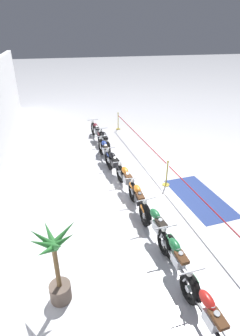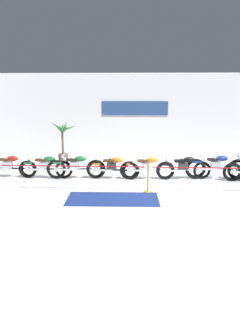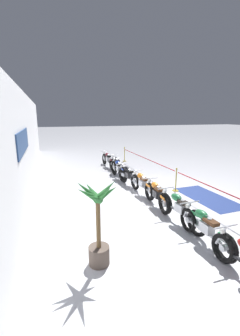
% 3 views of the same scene
% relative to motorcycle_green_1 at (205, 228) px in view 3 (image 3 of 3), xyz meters
% --- Properties ---
extents(ground_plane, '(120.00, 120.00, 0.00)m').
position_rel_motorcycle_green_1_xyz_m(ground_plane, '(3.99, -0.54, -0.46)').
color(ground_plane, silver).
extents(back_wall, '(28.00, 0.29, 4.20)m').
position_rel_motorcycle_green_1_xyz_m(back_wall, '(3.99, 4.59, 1.64)').
color(back_wall, white).
rests_on(back_wall, ground).
extents(motorcycle_green_1, '(2.16, 0.62, 0.93)m').
position_rel_motorcycle_green_1_xyz_m(motorcycle_green_1, '(0.00, 0.00, 0.00)').
color(motorcycle_green_1, black).
rests_on(motorcycle_green_1, ground).
extents(motorcycle_green_2, '(2.31, 0.62, 0.96)m').
position_rel_motorcycle_green_1_xyz_m(motorcycle_green_2, '(1.22, -0.02, 0.01)').
color(motorcycle_green_2, black).
rests_on(motorcycle_green_2, ground).
extents(motorcycle_orange_3, '(2.09, 0.62, 0.92)m').
position_rel_motorcycle_green_1_xyz_m(motorcycle_orange_3, '(2.66, 0.03, -0.01)').
color(motorcycle_orange_3, black).
rests_on(motorcycle_orange_3, ground).
extents(motorcycle_orange_4, '(2.13, 0.62, 0.94)m').
position_rel_motorcycle_green_1_xyz_m(motorcycle_orange_4, '(3.99, 0.03, -0.00)').
color(motorcycle_orange_4, black).
rests_on(motorcycle_orange_4, ground).
extents(motorcycle_black_5, '(2.12, 0.62, 0.93)m').
position_rel_motorcycle_green_1_xyz_m(motorcycle_black_5, '(5.43, 0.13, 0.00)').
color(motorcycle_black_5, black).
rests_on(motorcycle_black_5, ground).
extents(motorcycle_blue_6, '(2.44, 0.62, 0.98)m').
position_rel_motorcycle_green_1_xyz_m(motorcycle_blue_6, '(6.69, 0.21, 0.02)').
color(motorcycle_blue_6, black).
rests_on(motorcycle_blue_6, ground).
extents(motorcycle_black_7, '(2.26, 0.62, 0.94)m').
position_rel_motorcycle_green_1_xyz_m(motorcycle_black_7, '(7.99, -0.07, -0.00)').
color(motorcycle_black_7, black).
rests_on(motorcycle_black_7, ground).
extents(motorcycle_maroon_8, '(2.43, 0.62, 0.95)m').
position_rel_motorcycle_green_1_xyz_m(motorcycle_maroon_8, '(9.49, 0.05, -0.00)').
color(motorcycle_maroon_8, black).
rests_on(motorcycle_maroon_8, ground).
extents(potted_palm_left_of_row, '(1.18, 1.00, 2.01)m').
position_rel_motorcycle_green_1_xyz_m(potted_palm_left_of_row, '(0.09, 2.78, 0.53)').
color(potted_palm_left_of_row, brown).
rests_on(potted_palm_left_of_row, ground).
extents(stanchion_far_left, '(14.09, 0.28, 1.05)m').
position_rel_motorcycle_green_1_xyz_m(stanchion_far_left, '(2.35, -1.59, 0.30)').
color(stanchion_far_left, gold).
rests_on(stanchion_far_left, ground).
extents(stanchion_mid_left, '(0.28, 0.28, 1.05)m').
position_rel_motorcycle_green_1_xyz_m(stanchion_mid_left, '(3.97, -1.59, -0.11)').
color(stanchion_mid_left, gold).
rests_on(stanchion_mid_left, ground).
extents(stanchion_mid_right, '(0.28, 0.28, 1.05)m').
position_rel_motorcycle_green_1_xyz_m(stanchion_mid_right, '(10.92, -1.59, -0.11)').
color(stanchion_mid_right, gold).
rests_on(stanchion_mid_right, ground).
extents(floor_banner, '(2.98, 1.50, 0.01)m').
position_rel_motorcycle_green_1_xyz_m(floor_banner, '(2.82, -2.38, -0.46)').
color(floor_banner, navy).
rests_on(floor_banner, ground).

